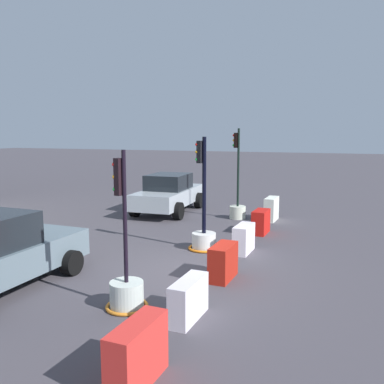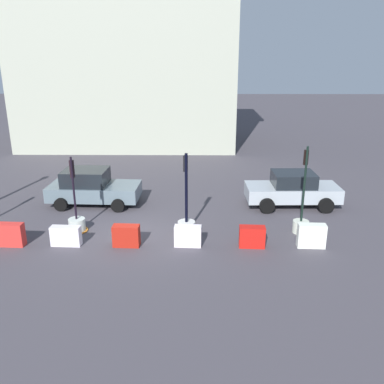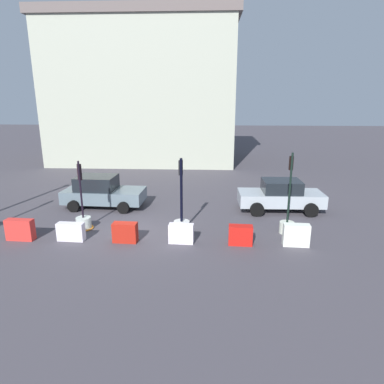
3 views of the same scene
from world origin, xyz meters
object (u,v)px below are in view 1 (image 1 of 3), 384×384
object	(u,v)px
car_silver_hatchback	(169,193)
construction_barrier_5	(261,222)
construction_barrier_1	(137,354)
construction_barrier_3	(223,262)
construction_barrier_4	(244,239)
traffic_light_2	(204,233)
traffic_light_3	(237,203)
construction_barrier_2	(189,299)
traffic_light_1	(126,287)
construction_barrier_6	(271,209)

from	to	relation	value
car_silver_hatchback	construction_barrier_5	bearing A→B (deg)	-118.91
construction_barrier_1	construction_barrier_5	size ratio (longest dim) A/B	1.19
construction_barrier_3	construction_barrier_4	bearing A→B (deg)	0.71
construction_barrier_5	car_silver_hatchback	size ratio (longest dim) A/B	0.22
traffic_light_2	construction_barrier_1	bearing A→B (deg)	-169.58
construction_barrier_1	construction_barrier_5	distance (m)	9.19
traffic_light_3	car_silver_hatchback	bearing A→B (deg)	84.33
construction_barrier_2	construction_barrier_3	distance (m)	2.30
construction_barrier_5	car_silver_hatchback	distance (m)	5.11
traffic_light_3	construction_barrier_1	world-z (taller)	traffic_light_3
traffic_light_2	construction_barrier_2	bearing A→B (deg)	-165.29
traffic_light_1	traffic_light_3	distance (m)	9.14
traffic_light_1	construction_barrier_5	distance (m)	7.12
traffic_light_2	construction_barrier_6	distance (m)	4.88
traffic_light_1	construction_barrier_3	distance (m)	2.62
traffic_light_2	traffic_light_3	world-z (taller)	traffic_light_3
traffic_light_3	construction_barrier_4	world-z (taller)	traffic_light_3
traffic_light_1	construction_barrier_2	xyz separation A→B (m)	(-0.05, -1.33, -0.05)
traffic_light_3	car_silver_hatchback	size ratio (longest dim) A/B	0.82
traffic_light_1	traffic_light_2	xyz separation A→B (m)	(4.49, -0.14, 0.07)
traffic_light_2	construction_barrier_3	size ratio (longest dim) A/B	3.24
traffic_light_1	traffic_light_3	bearing A→B (deg)	-0.23
traffic_light_1	construction_barrier_1	world-z (taller)	traffic_light_1
construction_barrier_5	car_silver_hatchback	xyz separation A→B (m)	(2.46, 4.46, 0.42)
traffic_light_1	car_silver_hatchback	world-z (taller)	traffic_light_1
traffic_light_1	car_silver_hatchback	distance (m)	9.95
traffic_light_3	construction_barrier_6	distance (m)	1.35
construction_barrier_4	car_silver_hatchback	bearing A→B (deg)	42.09
construction_barrier_5	construction_barrier_6	distance (m)	2.23
traffic_light_1	construction_barrier_6	xyz separation A→B (m)	(9.21, -1.38, 0.02)
traffic_light_1	traffic_light_3	xyz separation A→B (m)	(9.14, -0.04, 0.18)
traffic_light_2	car_silver_hatchback	size ratio (longest dim) A/B	0.76
traffic_light_3	construction_barrier_5	distance (m)	2.54
traffic_light_3	construction_barrier_2	xyz separation A→B (m)	(-9.19, -1.29, -0.23)
traffic_light_1	construction_barrier_6	bearing A→B (deg)	-8.51
construction_barrier_2	construction_barrier_1	bearing A→B (deg)	-178.97
construction_barrier_1	construction_barrier_3	distance (m)	4.45
construction_barrier_2	car_silver_hatchback	distance (m)	10.48
construction_barrier_2	traffic_light_2	bearing A→B (deg)	14.71
construction_barrier_1	traffic_light_1	bearing A→B (deg)	31.91
construction_barrier_3	construction_barrier_6	size ratio (longest dim) A/B	0.97
traffic_light_2	construction_barrier_3	bearing A→B (deg)	-151.50
construction_barrier_5	construction_barrier_4	bearing A→B (deg)	178.84
construction_barrier_1	construction_barrier_4	world-z (taller)	construction_barrier_1
construction_barrier_3	construction_barrier_5	world-z (taller)	construction_barrier_3
traffic_light_3	construction_barrier_4	size ratio (longest dim) A/B	3.47
construction_barrier_1	construction_barrier_6	size ratio (longest dim) A/B	1.11
traffic_light_3	construction_barrier_6	world-z (taller)	traffic_light_3
construction_barrier_3	construction_barrier_5	size ratio (longest dim) A/B	1.04
construction_barrier_1	car_silver_hatchback	bearing A→B (deg)	20.90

